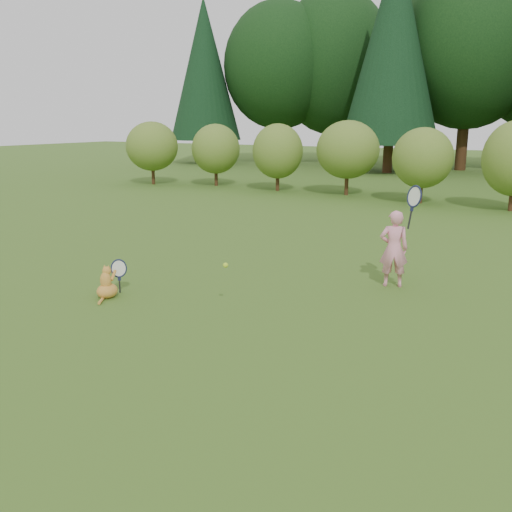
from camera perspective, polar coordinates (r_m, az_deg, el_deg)
The scene contains 6 objects.
ground at distance 8.34m, azimuth -3.91°, elevation -5.64°, with size 100.00×100.00×0.00m, color #305818.
shrub_row at distance 20.10m, azimuth 17.01°, elevation 9.10°, with size 28.00×3.00×2.80m, color #577925, non-canonical shape.
woodland_backdrop at distance 30.27m, azimuth 22.35°, elevation 21.59°, with size 48.00×10.00×15.00m, color black, non-canonical shape.
child at distance 9.71m, azimuth 13.68°, elevation 0.88°, with size 0.77×0.54×1.93m.
cat at distance 9.24m, azimuth -14.66°, elevation -2.42°, with size 0.41×0.72×0.71m.
tennis_ball at distance 8.25m, azimuth -3.07°, elevation -0.92°, with size 0.08×0.08×0.08m.
Camera 1 is at (4.35, -6.58, 2.73)m, focal length 40.00 mm.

